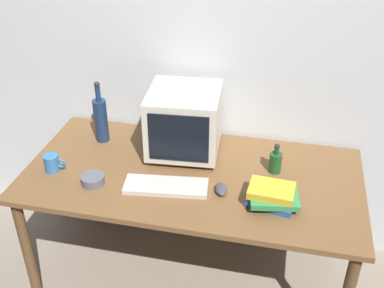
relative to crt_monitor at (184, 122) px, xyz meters
The scene contains 11 objects.
ground_plane 0.96m from the crt_monitor, 66.06° to the right, with size 6.00×6.00×0.00m, color gray.
back_wall 0.44m from the crt_monitor, 73.67° to the left, with size 4.00×0.08×2.50m, color silver.
desk 0.34m from the crt_monitor, 66.06° to the right, with size 1.76×0.87×0.75m.
crt_monitor is the anchor object (origin of this frame).
keyboard 0.40m from the crt_monitor, 91.84° to the right, with size 0.42×0.15×0.02m, color beige.
computer_mouse 0.45m from the crt_monitor, 50.96° to the right, with size 0.06×0.10×0.04m, color #3F3F47.
bottle_tall 0.50m from the crt_monitor, behind, with size 0.08×0.08×0.37m.
bottle_short 0.53m from the crt_monitor, ahead, with size 0.07×0.07×0.17m.
book_stack 0.65m from the crt_monitor, 35.42° to the right, with size 0.26×0.20×0.10m.
mug 0.74m from the crt_monitor, 152.59° to the right, with size 0.12×0.08×0.09m.
cd_spindle 0.58m from the crt_monitor, 134.27° to the right, with size 0.12×0.12×0.04m, color #595B66.
Camera 1 is at (0.45, -1.98, 2.19)m, focal length 44.21 mm.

